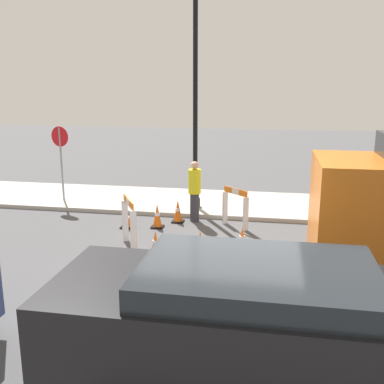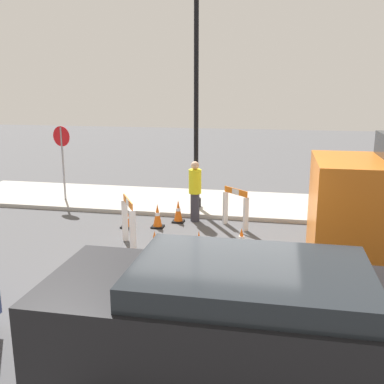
# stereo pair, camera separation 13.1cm
# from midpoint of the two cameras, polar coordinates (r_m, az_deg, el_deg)

# --- Properties ---
(ground_plane) EXTENTS (60.00, 60.00, 0.00)m
(ground_plane) POSITION_cam_midpoint_polar(r_m,az_deg,el_deg) (7.89, 3.46, -13.17)
(ground_plane) COLOR #4C4C4F
(sidewalk_slab) EXTENTS (18.00, 2.96, 0.11)m
(sidewalk_slab) POSITION_cam_midpoint_polar(r_m,az_deg,el_deg) (13.47, 6.55, -1.58)
(sidewalk_slab) COLOR #ADA89E
(sidewalk_slab) RESTS_ON ground_plane
(streetlamp_post) EXTENTS (0.44, 0.44, 6.18)m
(streetlamp_post) POSITION_cam_midpoint_polar(r_m,az_deg,el_deg) (12.51, 0.12, 15.75)
(streetlamp_post) COLOR black
(streetlamp_post) RESTS_ON sidewalk_slab
(stop_sign) EXTENTS (0.59, 0.16, 2.23)m
(stop_sign) POSITION_cam_midpoint_polar(r_m,az_deg,el_deg) (14.00, -16.60, 5.00)
(stop_sign) COLOR gray
(stop_sign) RESTS_ON sidewalk_slab
(barricade_0) EXTENTS (0.59, 0.90, 1.12)m
(barricade_0) POSITION_cam_midpoint_polar(r_m,az_deg,el_deg) (9.99, -8.38, -3.66)
(barricade_0) COLOR white
(barricade_0) RESTS_ON ground_plane
(barricade_1) EXTENTS (0.70, 0.65, 1.01)m
(barricade_1) POSITION_cam_midpoint_polar(r_m,az_deg,el_deg) (11.36, 5.18, -1.84)
(barricade_1) COLOR white
(barricade_1) RESTS_ON ground_plane
(traffic_cone_0) EXTENTS (0.30, 0.30, 0.53)m
(traffic_cone_0) POSITION_cam_midpoint_polar(r_m,az_deg,el_deg) (9.86, 6.00, -6.04)
(traffic_cone_0) COLOR black
(traffic_cone_0) RESTS_ON ground_plane
(traffic_cone_1) EXTENTS (0.30, 0.30, 0.60)m
(traffic_cone_1) POSITION_cam_midpoint_polar(r_m,az_deg,el_deg) (11.79, -2.13, -2.50)
(traffic_cone_1) COLOR black
(traffic_cone_1) RESTS_ON ground_plane
(traffic_cone_2) EXTENTS (0.30, 0.30, 0.70)m
(traffic_cone_2) POSITION_cam_midpoint_polar(r_m,az_deg,el_deg) (9.10, 0.62, -7.07)
(traffic_cone_2) COLOR black
(traffic_cone_2) RESTS_ON ground_plane
(traffic_cone_3) EXTENTS (0.30, 0.30, 0.58)m
(traffic_cone_3) POSITION_cam_midpoint_polar(r_m,az_deg,el_deg) (9.48, -5.05, -6.67)
(traffic_cone_3) COLOR black
(traffic_cone_3) RESTS_ON ground_plane
(traffic_cone_4) EXTENTS (0.30, 0.30, 0.62)m
(traffic_cone_4) POSITION_cam_midpoint_polar(r_m,az_deg,el_deg) (11.38, -4.76, -3.10)
(traffic_cone_4) COLOR black
(traffic_cone_4) RESTS_ON ground_plane
(traffic_cone_5) EXTENTS (0.30, 0.30, 0.45)m
(traffic_cone_5) POSITION_cam_midpoint_polar(r_m,az_deg,el_deg) (11.49, -8.59, -3.46)
(traffic_cone_5) COLOR black
(traffic_cone_5) RESTS_ON ground_plane
(person_worker) EXTENTS (0.35, 0.35, 1.60)m
(person_worker) POSITION_cam_midpoint_polar(r_m,az_deg,el_deg) (11.75, 0.01, 0.34)
(person_worker) COLOR #33333D
(person_worker) RESTS_ON ground_plane
(parked_car_1) EXTENTS (4.55, 1.97, 1.68)m
(parked_car_1) POSITION_cam_midpoint_polar(r_m,az_deg,el_deg) (5.16, 7.36, -16.69)
(parked_car_1) COLOR black
(parked_car_1) RESTS_ON ground_plane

